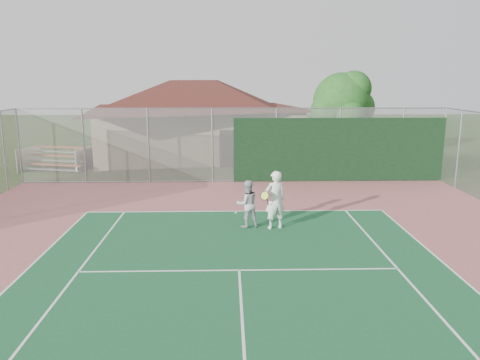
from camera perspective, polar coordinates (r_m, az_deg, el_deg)
name	(u,v)px	position (r m, az deg, el deg)	size (l,w,h in m)	color
back_fence	(278,147)	(22.19, 4.69, 3.99)	(20.08, 0.11, 3.53)	gray
clubhouse	(196,111)	(29.79, -5.39, 8.40)	(14.35, 10.78, 5.65)	tan
bleachers	(57,158)	(27.17, -21.40, 2.50)	(3.65, 2.63, 1.21)	#B34A29
tree	(343,103)	(27.52, 12.44, 9.13)	(3.80, 3.60, 5.29)	#372114
player_white_front	(275,200)	(15.26, 4.27, -2.49)	(0.98, 0.83, 1.93)	white
player_grey_back	(247,204)	(15.43, 0.89, -2.98)	(0.90, 0.79, 1.58)	#AAADB0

